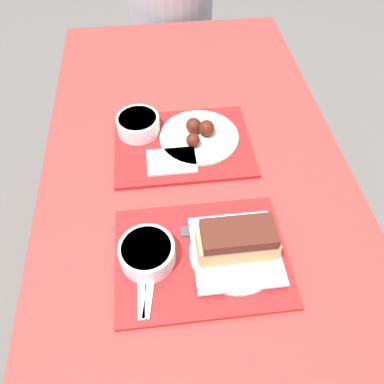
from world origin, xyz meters
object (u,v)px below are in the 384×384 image
object	(u,v)px
bowl_coleslaw_near	(147,252)
bowl_coleslaw_far	(138,124)
tray_near	(202,257)
wings_plate_far	(199,134)
brisket_sandwich_plate	(237,245)
tray_far	(183,145)
person_seated_across	(170,7)

from	to	relation	value
bowl_coleslaw_near	bowl_coleslaw_far	size ratio (longest dim) A/B	1.00
tray_near	wings_plate_far	xyz separation A→B (m)	(0.04, 0.40, 0.02)
brisket_sandwich_plate	tray_far	bearing A→B (deg)	102.57
tray_near	bowl_coleslaw_near	distance (m)	0.13
tray_far	person_seated_across	xyz separation A→B (m)	(0.04, 0.97, -0.04)
tray_near	brisket_sandwich_plate	world-z (taller)	brisket_sandwich_plate
bowl_coleslaw_far	brisket_sandwich_plate	bearing A→B (deg)	-64.74
tray_far	bowl_coleslaw_far	xyz separation A→B (m)	(-0.13, 0.07, 0.04)
tray_near	bowl_coleslaw_near	size ratio (longest dim) A/B	3.14
brisket_sandwich_plate	bowl_coleslaw_far	size ratio (longest dim) A/B	1.68
wings_plate_far	brisket_sandwich_plate	bearing A→B (deg)	-85.01
wings_plate_far	person_seated_across	xyz separation A→B (m)	(-0.01, 0.95, -0.06)
brisket_sandwich_plate	wings_plate_far	bearing A→B (deg)	94.99
bowl_coleslaw_far	person_seated_across	world-z (taller)	person_seated_across
brisket_sandwich_plate	bowl_coleslaw_far	distance (m)	0.50
person_seated_across	tray_far	bearing A→B (deg)	-92.20
bowl_coleslaw_far	person_seated_across	size ratio (longest dim) A/B	0.19
bowl_coleslaw_near	brisket_sandwich_plate	xyz separation A→B (m)	(0.20, -0.01, 0.01)
bowl_coleslaw_near	bowl_coleslaw_far	distance (m)	0.44
brisket_sandwich_plate	person_seated_across	size ratio (longest dim) A/B	0.31
bowl_coleslaw_near	wings_plate_far	bearing A→B (deg)	66.68
tray_far	wings_plate_far	size ratio (longest dim) A/B	1.70
tray_near	person_seated_across	distance (m)	1.35
tray_far	brisket_sandwich_plate	distance (m)	0.39
brisket_sandwich_plate	wings_plate_far	xyz separation A→B (m)	(-0.04, 0.40, -0.02)
wings_plate_far	bowl_coleslaw_near	bearing A→B (deg)	-113.32
wings_plate_far	tray_far	bearing A→B (deg)	-159.71
tray_far	person_seated_across	world-z (taller)	person_seated_across
tray_far	bowl_coleslaw_near	size ratio (longest dim) A/B	3.14
brisket_sandwich_plate	person_seated_across	xyz separation A→B (m)	(-0.05, 1.35, -0.09)
wings_plate_far	person_seated_across	size ratio (longest dim) A/B	0.34
tray_near	wings_plate_far	bearing A→B (deg)	83.66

